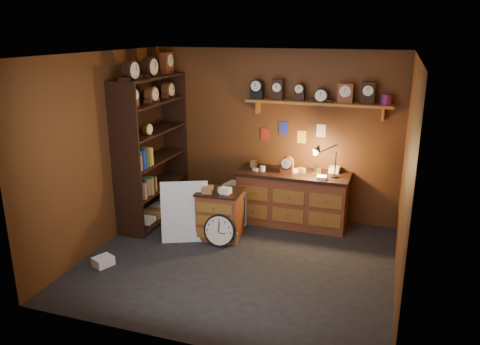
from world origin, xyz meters
The scene contains 11 objects.
floor centered at (0.00, 0.00, 0.00)m, with size 4.00×4.00×0.00m, color black.
room_shell centered at (0.04, 0.11, 1.72)m, with size 4.02×3.62×2.71m.
shelving_unit centered at (-1.79, 0.98, 1.25)m, with size 0.47×1.60×2.58m.
workbench centered at (0.40, 1.47, 0.47)m, with size 1.74×0.66×1.36m.
low_cabinet centered at (-0.50, 0.63, 0.40)m, with size 0.67×0.57×0.82m.
big_round_clock centered at (-0.40, 0.36, 0.23)m, with size 0.47×0.16×0.47m.
white_panel centered at (-0.95, 0.37, 0.00)m, with size 0.68×0.03×0.91m, color silver.
mini_fridge centered at (-0.49, 1.39, 0.28)m, with size 0.62×0.64×0.55m.
floor_box_a centered at (-1.16, 0.74, 0.08)m, with size 0.27×0.22×0.16m, color olive.
floor_box_b centered at (-1.65, -0.69, 0.06)m, with size 0.20×0.24×0.12m, color white.
floor_box_c centered at (-0.30, 0.49, 0.08)m, with size 0.22×0.18×0.17m, color olive.
Camera 1 is at (1.80, -5.36, 2.99)m, focal length 35.00 mm.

